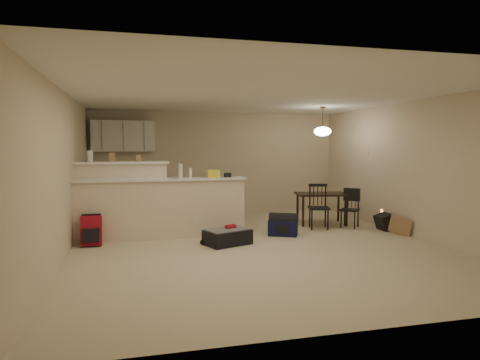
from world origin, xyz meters
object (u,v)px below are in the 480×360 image
object	(u,v)px
pendant_lamp	(323,131)
dining_chair_far	(350,209)
suitcase	(227,237)
navy_duffel	(283,228)
black_daypack	(385,222)
dining_table	(322,197)
red_backpack	(91,231)
dining_chair_near	(319,207)

from	to	relation	value
pendant_lamp	dining_chair_far	xyz separation A→B (m)	(0.38, -0.53, -1.60)
suitcase	navy_duffel	bearing A→B (deg)	0.19
black_daypack	pendant_lamp	bearing A→B (deg)	46.51
dining_table	navy_duffel	distance (m)	1.60
dining_chair_far	black_daypack	distance (m)	0.73
suitcase	red_backpack	size ratio (longest dim) A/B	1.48
dining_chair_near	dining_chair_far	xyz separation A→B (m)	(0.67, -0.04, -0.06)
suitcase	black_daypack	world-z (taller)	black_daypack
suitcase	dining_chair_far	bearing A→B (deg)	-3.90
navy_duffel	black_daypack	xyz separation A→B (m)	(2.15, 0.01, 0.01)
dining_table	dining_chair_far	distance (m)	0.68
dining_table	dining_chair_near	size ratio (longest dim) A/B	1.30
dining_chair_far	black_daypack	world-z (taller)	dining_chair_far
dining_table	dining_chair_near	world-z (taller)	dining_chair_near
dining_chair_far	red_backpack	bearing A→B (deg)	-131.90
dining_chair_far	suitcase	xyz separation A→B (m)	(-2.76, -0.88, -0.27)
red_backpack	navy_duffel	distance (m)	3.40
suitcase	red_backpack	world-z (taller)	red_backpack
suitcase	black_daypack	size ratio (longest dim) A/B	2.07
pendant_lamp	navy_duffel	size ratio (longest dim) A/B	1.16
red_backpack	dining_chair_near	bearing A→B (deg)	4.87
dining_chair_far	dining_table	bearing A→B (deg)	169.24
dining_table	navy_duffel	xyz separation A→B (m)	(-1.21, -0.95, -0.44)
navy_duffel	dining_chair_near	bearing A→B (deg)	52.17
navy_duffel	black_daypack	distance (m)	2.15
dining_chair_far	black_daypack	bearing A→B (deg)	6.80
dining_table	navy_duffel	bearing A→B (deg)	-132.14
suitcase	red_backpack	distance (m)	2.28
dining_chair_near	suitcase	size ratio (longest dim) A/B	1.23
dining_chair_far	navy_duffel	world-z (taller)	dining_chair_far
dining_table	suitcase	size ratio (longest dim) A/B	1.59
pendant_lamp	navy_duffel	xyz separation A→B (m)	(-1.21, -0.95, -1.84)
dining_table	dining_chair_far	xyz separation A→B (m)	(0.38, -0.53, -0.19)
dining_chair_near	dining_chair_far	distance (m)	0.67
pendant_lamp	dining_chair_far	bearing A→B (deg)	-54.17
dining_chair_near	black_daypack	world-z (taller)	dining_chair_near
dining_table	dining_chair_near	distance (m)	0.58
dining_table	pendant_lamp	xyz separation A→B (m)	(0.00, -0.00, 1.41)
dining_table	red_backpack	bearing A→B (deg)	-158.60
pendant_lamp	dining_chair_near	distance (m)	1.64
dining_table	dining_chair_far	bearing A→B (deg)	-44.31
pendant_lamp	navy_duffel	bearing A→B (deg)	-142.00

